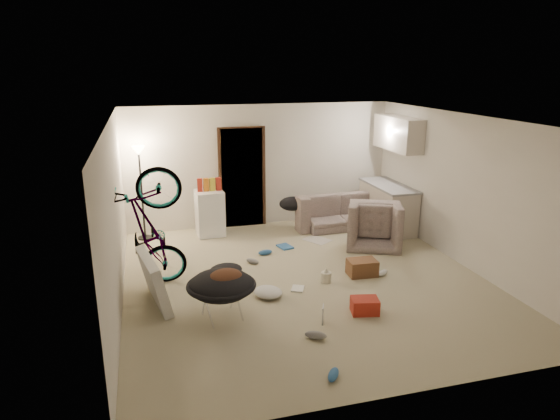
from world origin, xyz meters
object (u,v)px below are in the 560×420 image
object	(u,v)px
mini_fridge	(210,213)
drink_case_b	(365,306)
kitchen_counter	(387,207)
tv_box	(154,280)
drink_case_a	(362,267)
juicer	(326,276)
sofa	(336,213)
bicycle	(152,256)
armchair	(374,227)
saucer_chair	(222,291)
floor_lamp	(140,173)

from	to	relation	value
mini_fridge	drink_case_b	xyz separation A→B (m)	(1.58, -3.82, -0.34)
kitchen_counter	tv_box	xyz separation A→B (m)	(-4.73, -2.24, -0.08)
mini_fridge	kitchen_counter	bearing A→B (deg)	-11.48
mini_fridge	tv_box	xyz separation A→B (m)	(-1.16, -2.79, -0.09)
drink_case_a	juicer	xyz separation A→B (m)	(-0.65, -0.11, -0.03)
mini_fridge	drink_case_a	world-z (taller)	mini_fridge
tv_box	drink_case_a	xyz separation A→B (m)	(3.24, 0.16, -0.23)
kitchen_counter	sofa	size ratio (longest dim) A/B	0.81
bicycle	kitchen_counter	bearing A→B (deg)	-65.11
tv_box	drink_case_a	bearing A→B (deg)	-7.62
armchair	mini_fridge	xyz separation A→B (m)	(-2.91, 1.30, 0.13)
kitchen_counter	tv_box	distance (m)	5.24
bicycle	drink_case_a	distance (m)	3.29
armchair	bicycle	world-z (taller)	bicycle
sofa	armchair	world-z (taller)	armchair
sofa	saucer_chair	distance (m)	4.46
kitchen_counter	bicycle	world-z (taller)	bicycle
mini_fridge	tv_box	distance (m)	3.03
sofa	mini_fridge	distance (m)	2.64
tv_box	drink_case_a	size ratio (longest dim) A/B	2.41
armchair	tv_box	size ratio (longest dim) A/B	0.90
mini_fridge	juicer	xyz separation A→B (m)	(1.42, -2.74, -0.35)
armchair	saucer_chair	distance (m)	3.87
tv_box	drink_case_b	size ratio (longest dim) A/B	3.00
kitchen_counter	juicer	bearing A→B (deg)	-134.39
mini_fridge	saucer_chair	bearing A→B (deg)	-97.86
drink_case_b	kitchen_counter	bearing A→B (deg)	70.93
armchair	floor_lamp	bearing A→B (deg)	4.93
tv_box	drink_case_b	bearing A→B (deg)	-30.92
kitchen_counter	armchair	size ratio (longest dim) A/B	1.54
kitchen_counter	mini_fridge	world-z (taller)	mini_fridge
mini_fridge	drink_case_a	distance (m)	3.37
bicycle	tv_box	bearing A→B (deg)	-174.26
mini_fridge	saucer_chair	size ratio (longest dim) A/B	0.97
floor_lamp	tv_box	size ratio (longest dim) A/B	1.66
floor_lamp	drink_case_b	bearing A→B (deg)	-54.06
tv_box	juicer	size ratio (longest dim) A/B	4.66
tv_box	juicer	bearing A→B (deg)	-9.24
bicycle	mini_fridge	world-z (taller)	bicycle
sofa	juicer	world-z (taller)	sofa
juicer	floor_lamp	bearing A→B (deg)	133.36
saucer_chair	drink_case_a	size ratio (longest dim) A/B	2.04
floor_lamp	armchair	distance (m)	4.51
armchair	juicer	bearing A→B (deg)	67.73
sofa	drink_case_a	xyz separation A→B (m)	(-0.55, -2.54, -0.14)
armchair	drink_case_a	bearing A→B (deg)	81.70
armchair	saucer_chair	size ratio (longest dim) A/B	1.06
bicycle	mini_fridge	size ratio (longest dim) A/B	2.15
mini_fridge	sofa	bearing A→B (deg)	-4.89
floor_lamp	juicer	xyz separation A→B (m)	(2.68, -2.84, -1.21)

